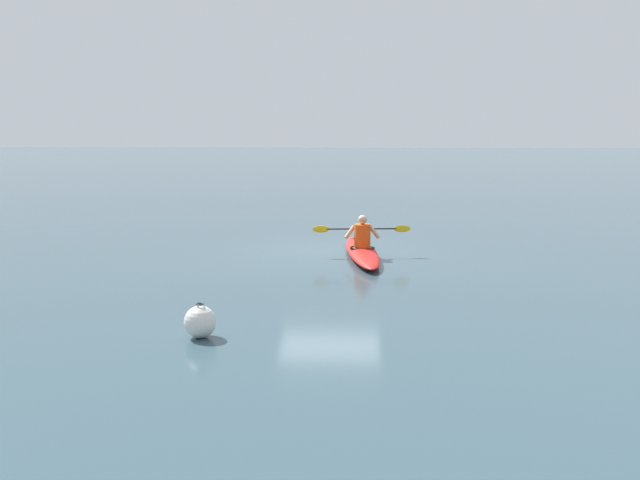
% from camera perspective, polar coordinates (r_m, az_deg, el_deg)
% --- Properties ---
extents(ground_plane, '(160.00, 160.00, 0.00)m').
position_cam_1_polar(ground_plane, '(18.35, 0.80, -0.82)').
color(ground_plane, '#334C56').
extents(kayak, '(1.06, 4.40, 0.25)m').
position_cam_1_polar(kayak, '(17.51, 3.25, -0.89)').
color(kayak, red).
rests_on(kayak, ground).
extents(kayaker, '(2.33, 0.52, 0.75)m').
position_cam_1_polar(kayaker, '(17.38, 3.28, 0.50)').
color(kayaker, '#E04C14').
rests_on(kayaker, kayak).
extents(mooring_buoy_orange_mid, '(0.48, 0.48, 0.52)m').
position_cam_1_polar(mooring_buoy_orange_mid, '(11.06, -9.23, -6.25)').
color(mooring_buoy_orange_mid, silver).
rests_on(mooring_buoy_orange_mid, ground).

